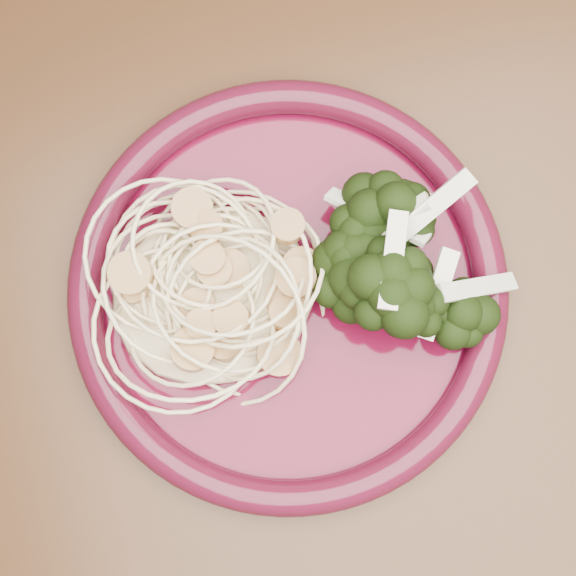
% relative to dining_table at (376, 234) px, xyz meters
% --- Properties ---
extents(dining_table, '(1.20, 0.80, 0.75)m').
position_rel_dining_table_xyz_m(dining_table, '(0.00, 0.00, 0.00)').
color(dining_table, '#472814').
rests_on(dining_table, ground).
extents(dinner_plate, '(0.33, 0.33, 0.02)m').
position_rel_dining_table_xyz_m(dinner_plate, '(-0.08, -0.04, 0.11)').
color(dinner_plate, '#50071D').
rests_on(dinner_plate, dining_table).
extents(spaghetti_pile, '(0.15, 0.14, 0.03)m').
position_rel_dining_table_xyz_m(spaghetti_pile, '(-0.13, -0.03, 0.12)').
color(spaghetti_pile, '#F7E5B3').
rests_on(spaghetti_pile, dinner_plate).
extents(scallop_cluster, '(0.15, 0.15, 0.04)m').
position_rel_dining_table_xyz_m(scallop_cluster, '(-0.13, -0.03, 0.16)').
color(scallop_cluster, tan).
rests_on(scallop_cluster, spaghetti_pile).
extents(broccoli_pile, '(0.13, 0.18, 0.06)m').
position_rel_dining_table_xyz_m(broccoli_pile, '(-0.03, -0.05, 0.13)').
color(broccoli_pile, black).
rests_on(broccoli_pile, dinner_plate).
extents(onion_garnish, '(0.09, 0.12, 0.06)m').
position_rel_dining_table_xyz_m(onion_garnish, '(-0.03, -0.05, 0.17)').
color(onion_garnish, beige).
rests_on(onion_garnish, broccoli_pile).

